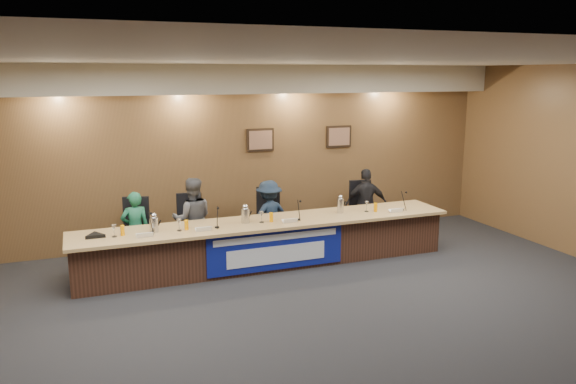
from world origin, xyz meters
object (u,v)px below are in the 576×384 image
object	(u,v)px
panelist_b	(193,219)
panelist_d	(366,205)
office_chair_b	(192,230)
speakerphone	(95,236)
panelist_a	(135,229)
office_chair_a	(135,236)
dais_body	(268,244)
carafe_left	(154,225)
carafe_mid	(245,216)
banner	(277,250)
panelist_c	(269,216)
office_chair_d	(363,213)
office_chair_c	(267,223)
carafe_right	(340,206)

from	to	relation	value
panelist_b	panelist_d	size ratio (longest dim) A/B	1.03
office_chair_b	speakerphone	size ratio (longest dim) A/B	1.50
panelist_a	office_chair_a	xyz separation A→B (m)	(0.00, 0.10, -0.13)
dais_body	panelist_a	distance (m)	2.13
carafe_left	carafe_mid	bearing A→B (deg)	0.77
carafe_mid	panelist_a	bearing A→B (deg)	155.35
panelist_d	carafe_mid	size ratio (longest dim) A/B	5.80
banner	panelist_b	distance (m)	1.58
panelist_a	carafe_mid	size ratio (longest dim) A/B	5.30
panelist_d	carafe_left	bearing A→B (deg)	26.90
panelist_c	office_chair_b	xyz separation A→B (m)	(-1.33, 0.10, -0.14)
dais_body	office_chair_d	world-z (taller)	dais_body
office_chair_a	office_chair_b	world-z (taller)	same
panelist_c	carafe_mid	size ratio (longest dim) A/B	5.40
carafe_mid	carafe_left	bearing A→B (deg)	-179.23
office_chair_c	office_chair_d	size ratio (longest dim) A/B	1.00
office_chair_a	carafe_left	size ratio (longest dim) A/B	2.16
carafe_right	panelist_d	bearing A→B (deg)	38.24
panelist_a	office_chair_d	distance (m)	4.16
panelist_d	panelist_c	bearing A→B (deg)	16.06
panelist_b	office_chair_c	xyz separation A→B (m)	(1.33, 0.10, -0.21)
office_chair_a	banner	bearing A→B (deg)	-16.23
office_chair_d	carafe_mid	world-z (taller)	carafe_mid
carafe_right	office_chair_d	bearing A→B (deg)	42.08
office_chair_c	office_chair_a	bearing A→B (deg)	-156.12
panelist_b	office_chair_c	world-z (taller)	panelist_b
panelist_a	office_chair_a	distance (m)	0.17
banner	panelist_a	distance (m)	2.30
panelist_d	banner	bearing A→B (deg)	43.35
dais_body	speakerphone	world-z (taller)	speakerphone
office_chair_a	office_chair_d	xyz separation A→B (m)	(4.16, 0.00, 0.00)
carafe_right	panelist_b	bearing A→B (deg)	163.83
panelist_b	office_chair_a	world-z (taller)	panelist_b
office_chair_a	speakerphone	world-z (taller)	speakerphone
panelist_d	office_chair_c	distance (m)	1.91
dais_body	office_chair_d	bearing A→B (deg)	20.34
office_chair_b	panelist_d	bearing A→B (deg)	0.98
banner	office_chair_a	size ratio (longest dim) A/B	4.58
banner	speakerphone	xyz separation A→B (m)	(-2.62, 0.38, 0.40)
panelist_b	carafe_right	size ratio (longest dim) A/B	5.60
office_chair_a	office_chair_d	distance (m)	4.16
banner	office_chair_b	world-z (taller)	banner
panelist_c	panelist_d	bearing A→B (deg)	167.23
office_chair_d	speakerphone	size ratio (longest dim) A/B	1.50
panelist_b	panelist_d	bearing A→B (deg)	-171.91
office_chair_b	office_chair_d	world-z (taller)	same
carafe_mid	carafe_right	distance (m)	1.68
carafe_right	carafe_left	bearing A→B (deg)	-178.66
panelist_a	office_chair_d	size ratio (longest dim) A/B	2.55
panelist_d	office_chair_d	size ratio (longest dim) A/B	2.79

